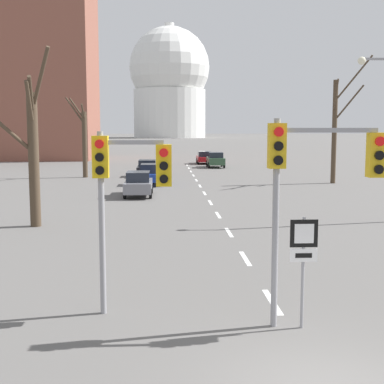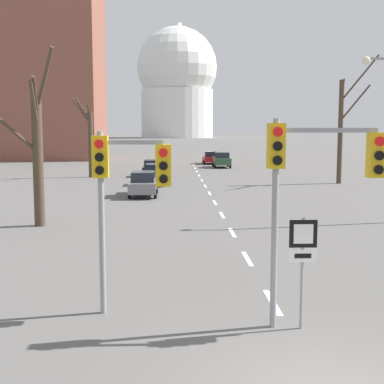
# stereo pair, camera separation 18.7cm
# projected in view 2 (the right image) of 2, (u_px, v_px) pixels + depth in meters

# --- Properties ---
(lane_stripe_0) EXTENTS (0.16, 2.00, 0.01)m
(lane_stripe_0) POSITION_uv_depth(u_px,v_px,m) (272.00, 302.00, 13.42)
(lane_stripe_0) COLOR silver
(lane_stripe_0) RESTS_ON ground_plane
(lane_stripe_1) EXTENTS (0.16, 2.00, 0.01)m
(lane_stripe_1) POSITION_uv_depth(u_px,v_px,m) (247.00, 259.00, 17.89)
(lane_stripe_1) COLOR silver
(lane_stripe_1) RESTS_ON ground_plane
(lane_stripe_2) EXTENTS (0.16, 2.00, 0.01)m
(lane_stripe_2) POSITION_uv_depth(u_px,v_px,m) (232.00, 232.00, 22.35)
(lane_stripe_2) COLOR silver
(lane_stripe_2) RESTS_ON ground_plane
(lane_stripe_3) EXTENTS (0.16, 2.00, 0.01)m
(lane_stripe_3) POSITION_uv_depth(u_px,v_px,m) (222.00, 215.00, 26.82)
(lane_stripe_3) COLOR silver
(lane_stripe_3) RESTS_ON ground_plane
(lane_stripe_4) EXTENTS (0.16, 2.00, 0.01)m
(lane_stripe_4) POSITION_uv_depth(u_px,v_px,m) (215.00, 203.00, 31.28)
(lane_stripe_4) COLOR silver
(lane_stripe_4) RESTS_ON ground_plane
(lane_stripe_5) EXTENTS (0.16, 2.00, 0.01)m
(lane_stripe_5) POSITION_uv_depth(u_px,v_px,m) (209.00, 193.00, 35.75)
(lane_stripe_5) COLOR silver
(lane_stripe_5) RESTS_ON ground_plane
(lane_stripe_6) EXTENTS (0.16, 2.00, 0.01)m
(lane_stripe_6) POSITION_uv_depth(u_px,v_px,m) (205.00, 186.00, 40.21)
(lane_stripe_6) COLOR silver
(lane_stripe_6) RESTS_ON ground_plane
(lane_stripe_7) EXTENTS (0.16, 2.00, 0.01)m
(lane_stripe_7) POSITION_uv_depth(u_px,v_px,m) (202.00, 180.00, 44.68)
(lane_stripe_7) COLOR silver
(lane_stripe_7) RESTS_ON ground_plane
(lane_stripe_8) EXTENTS (0.16, 2.00, 0.01)m
(lane_stripe_8) POSITION_uv_depth(u_px,v_px,m) (199.00, 175.00, 49.14)
(lane_stripe_8) COLOR silver
(lane_stripe_8) RESTS_ON ground_plane
(lane_stripe_9) EXTENTS (0.16, 2.00, 0.01)m
(lane_stripe_9) POSITION_uv_depth(u_px,v_px,m) (197.00, 171.00, 53.61)
(lane_stripe_9) COLOR silver
(lane_stripe_9) RESTS_ON ground_plane
(lane_stripe_10) EXTENTS (0.16, 2.00, 0.01)m
(lane_stripe_10) POSITION_uv_depth(u_px,v_px,m) (195.00, 168.00, 58.07)
(lane_stripe_10) COLOR silver
(lane_stripe_10) RESTS_ON ground_plane
(lane_stripe_11) EXTENTS (0.16, 2.00, 0.01)m
(lane_stripe_11) POSITION_uv_depth(u_px,v_px,m) (193.00, 165.00, 62.53)
(lane_stripe_11) COLOR silver
(lane_stripe_11) RESTS_ON ground_plane
(traffic_signal_centre_tall) EXTENTS (2.52, 0.34, 4.56)m
(traffic_signal_centre_tall) POSITION_uv_depth(u_px,v_px,m) (312.00, 170.00, 11.40)
(traffic_signal_centre_tall) COLOR gray
(traffic_signal_centre_tall) RESTS_ON ground_plane
(traffic_signal_near_left) EXTENTS (1.80, 0.34, 4.28)m
(traffic_signal_near_left) POSITION_uv_depth(u_px,v_px,m) (124.00, 178.00, 12.29)
(traffic_signal_near_left) COLOR gray
(traffic_signal_near_left) RESTS_ON ground_plane
(route_sign_post) EXTENTS (0.60, 0.08, 2.46)m
(route_sign_post) POSITION_uv_depth(u_px,v_px,m) (303.00, 254.00, 11.46)
(route_sign_post) COLOR gray
(route_sign_post) RESTS_ON ground_plane
(sedan_near_left) EXTENTS (1.85, 4.03, 1.70)m
(sedan_near_left) POSITION_uv_depth(u_px,v_px,m) (222.00, 160.00, 58.95)
(sedan_near_left) COLOR #2D4C33
(sedan_near_left) RESTS_ON ground_plane
(sedan_near_right) EXTENTS (1.76, 4.30, 1.61)m
(sedan_near_right) POSITION_uv_depth(u_px,v_px,m) (156.00, 174.00, 41.16)
(sedan_near_right) COLOR navy
(sedan_near_right) RESTS_ON ground_plane
(sedan_mid_centre) EXTENTS (1.77, 4.29, 1.58)m
(sedan_mid_centre) POSITION_uv_depth(u_px,v_px,m) (143.00, 184.00, 34.31)
(sedan_mid_centre) COLOR slate
(sedan_mid_centre) RESTS_ON ground_plane
(sedan_far_left) EXTENTS (1.85, 4.55, 1.51)m
(sedan_far_left) POSITION_uv_depth(u_px,v_px,m) (153.00, 168.00, 48.26)
(sedan_far_left) COLOR black
(sedan_far_left) RESTS_ON ground_plane
(sedan_far_right) EXTENTS (1.82, 4.28, 1.53)m
(sedan_far_right) POSITION_uv_depth(u_px,v_px,m) (211.00, 157.00, 65.04)
(sedan_far_right) COLOR maroon
(sedan_far_right) RESTS_ON ground_plane
(bare_tree_left_near) EXTENTS (1.91, 2.30, 7.06)m
(bare_tree_left_near) POSITION_uv_depth(u_px,v_px,m) (90.00, 140.00, 47.02)
(bare_tree_left_near) COLOR #473828
(bare_tree_left_near) RESTS_ON ground_plane
(bare_tree_right_near) EXTENTS (2.99, 2.99, 9.76)m
(bare_tree_right_near) POSITION_uv_depth(u_px,v_px,m) (342.00, 126.00, 41.51)
(bare_tree_right_near) COLOR #473828
(bare_tree_right_near) RESTS_ON ground_plane
(bare_tree_left_far) EXTENTS (2.95, 1.68, 7.72)m
(bare_tree_left_far) POSITION_uv_depth(u_px,v_px,m) (37.00, 150.00, 23.39)
(bare_tree_left_far) COLOR #473828
(bare_tree_left_far) RESTS_ON ground_plane
(capitol_dome) EXTENTS (35.38, 35.38, 49.97)m
(capitol_dome) POSITION_uv_depth(u_px,v_px,m) (177.00, 83.00, 236.67)
(capitol_dome) COLOR silver
(capitol_dome) RESTS_ON ground_plane
(apartment_block_left) EXTENTS (18.00, 14.00, 26.70)m
(apartment_block_left) POSITION_uv_depth(u_px,v_px,m) (35.00, 63.00, 74.73)
(apartment_block_left) COLOR brown
(apartment_block_left) RESTS_ON ground_plane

